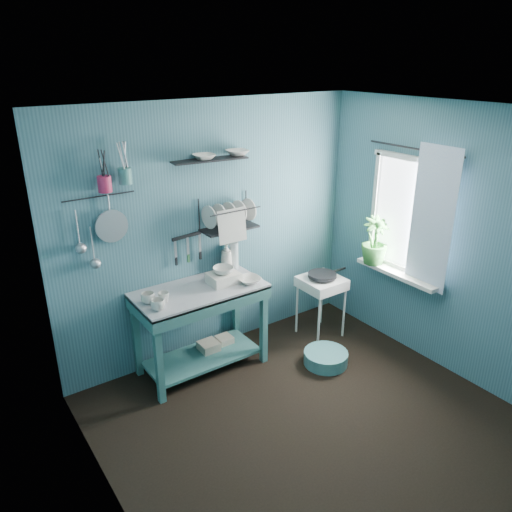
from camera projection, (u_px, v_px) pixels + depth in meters
floor at (309, 421)px, 4.17m from camera, size 3.20×3.20×0.00m
ceiling at (324, 112)px, 3.23m from camera, size 3.20×3.20×0.00m
wall_back at (214, 232)px, 4.84m from camera, size 3.20×0.00×3.20m
wall_front at (509, 390)px, 2.56m from camera, size 3.20×0.00×3.20m
wall_left at (105, 355)px, 2.85m from camera, size 0.00×3.00×3.00m
wall_right at (448, 243)px, 4.55m from camera, size 0.00×3.00×3.00m
work_counter at (201, 329)px, 4.74m from camera, size 1.25×0.69×0.85m
mug_left at (158, 305)px, 4.18m from camera, size 0.12×0.12×0.10m
mug_mid at (164, 297)px, 4.31m from camera, size 0.14×0.14×0.09m
mug_right at (148, 298)px, 4.29m from camera, size 0.17×0.17×0.10m
wash_tub at (224, 278)px, 4.68m from camera, size 0.28×0.22×0.10m
tub_bowl at (223, 270)px, 4.65m from camera, size 0.20×0.19×0.06m
soap_bottle at (226, 257)px, 4.90m from camera, size 0.11×0.12×0.30m
water_bottle at (234, 255)px, 4.97m from camera, size 0.09×0.09×0.28m
counter_bowl at (249, 280)px, 4.69m from camera, size 0.22×0.22×0.05m
hotplate_stand at (320, 306)px, 5.36m from camera, size 0.44×0.44×0.67m
frying_pan at (322, 275)px, 5.22m from camera, size 0.30×0.30×0.03m
knife_strip at (187, 236)px, 4.65m from camera, size 0.32×0.06×0.03m
dish_rack at (229, 213)px, 4.72m from camera, size 0.58×0.32×0.32m
upper_shelf at (209, 160)px, 4.46m from camera, size 0.72×0.26×0.02m
shelf_bowl_left at (204, 148)px, 4.39m from camera, size 0.20×0.20×0.05m
shelf_bowl_right at (237, 148)px, 4.59m from camera, size 0.22×0.22×0.05m
utensil_cup_magenta at (105, 184)px, 4.00m from camera, size 0.11×0.11×0.13m
utensil_cup_teal at (125, 176)px, 4.07m from camera, size 0.11×0.11×0.13m
colander at (112, 226)px, 4.17m from camera, size 0.28×0.03×0.28m
ladle_outer at (77, 228)px, 4.02m from camera, size 0.01×0.01×0.30m
ladle_inner at (92, 244)px, 4.13m from camera, size 0.01×0.01×0.30m
hook_rail at (99, 196)px, 4.05m from camera, size 0.60×0.01×0.01m
window_glass at (409, 216)px, 4.83m from camera, size 0.00×1.10×1.10m
windowsill at (397, 273)px, 5.01m from camera, size 0.16×0.95×0.04m
curtain at (432, 220)px, 4.55m from camera, size 0.00×1.35×1.35m
curtain_rod at (414, 149)px, 4.56m from camera, size 0.02×1.05×0.02m
potted_plant at (375, 241)px, 5.11m from camera, size 0.35×0.35×0.49m
storage_tin_large at (209, 352)px, 4.95m from camera, size 0.18×0.18×0.22m
storage_tin_small at (225, 345)px, 5.08m from camera, size 0.15×0.15×0.20m
floor_basin at (326, 358)px, 4.93m from camera, size 0.43×0.43×0.13m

